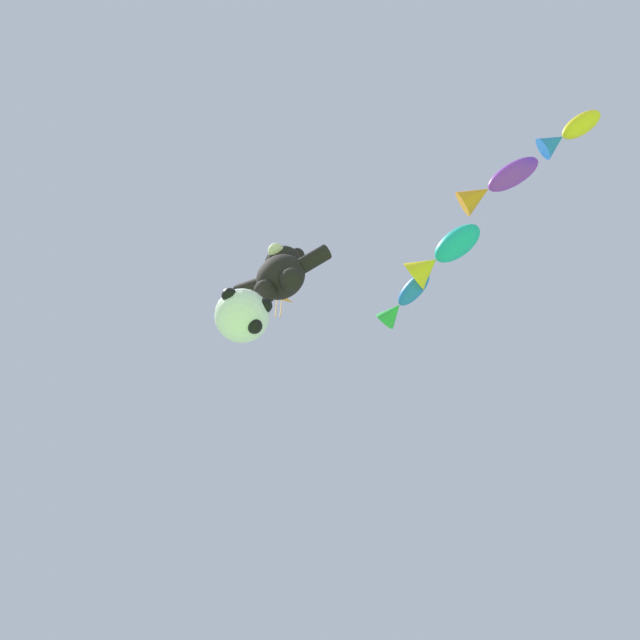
{
  "coord_description": "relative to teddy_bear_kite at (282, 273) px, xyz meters",
  "views": [
    {
      "loc": [
        2.59,
        0.14,
        1.66
      ],
      "look_at": [
        0.97,
        3.59,
        11.41
      ],
      "focal_mm": 28.0,
      "sensor_mm": 36.0,
      "label": 1
    }
  ],
  "objects": [
    {
      "name": "fish_kite_goldfin",
      "position": [
        7.93,
        0.44,
        2.79
      ],
      "size": [
        1.67,
        0.83,
        0.65
      ],
      "color": "yellow"
    },
    {
      "name": "diamond_kite",
      "position": [
        -1.34,
        1.83,
        4.62
      ],
      "size": [
        0.55,
        0.72,
        2.39
      ],
      "color": "orange"
    },
    {
      "name": "teddy_bear_kite",
      "position": [
        0.0,
        0.0,
        0.0
      ],
      "size": [
        2.47,
        1.09,
        2.5
      ],
      "color": "black"
    },
    {
      "name": "fish_kite_cobalt",
      "position": [
        2.32,
        2.82,
        2.51
      ],
      "size": [
        1.95,
        1.38,
        0.65
      ],
      "color": "blue"
    },
    {
      "name": "soccer_ball_kite",
      "position": [
        -0.74,
        0.04,
        -1.88
      ],
      "size": [
        1.21,
        1.2,
        1.11
      ],
      "color": "white"
    },
    {
      "name": "fish_kite_violet",
      "position": [
        5.92,
        1.01,
        3.27
      ],
      "size": [
        2.36,
        0.98,
        0.8
      ],
      "color": "purple"
    },
    {
      "name": "fish_kite_teal",
      "position": [
        3.78,
        2.05,
        2.59
      ],
      "size": [
        2.36,
        1.4,
        0.96
      ],
      "color": "#19ADB2"
    }
  ]
}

